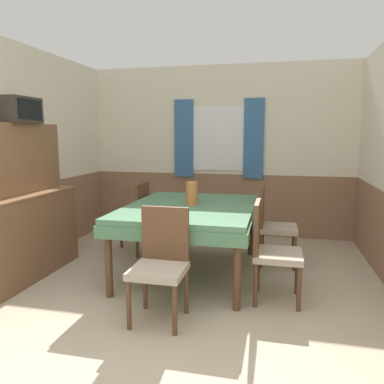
{
  "coord_description": "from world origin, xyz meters",
  "views": [
    {
      "loc": [
        0.9,
        -1.94,
        1.55
      ],
      "look_at": [
        -0.02,
        2.03,
        0.93
      ],
      "focal_mm": 35.0,
      "sensor_mm": 36.0,
      "label": 1
    }
  ],
  "objects": [
    {
      "name": "chair_left_far",
      "position": [
        -0.93,
        2.55,
        0.51
      ],
      "size": [
        0.44,
        0.44,
        0.94
      ],
      "rotation": [
        0.0,
        0.0,
        1.57
      ],
      "color": "brown",
      "rests_on": "ground_plane"
    },
    {
      "name": "wall_back",
      "position": [
        -0.0,
        3.84,
        1.31
      ],
      "size": [
        4.44,
        0.09,
        2.6
      ],
      "color": "silver",
      "rests_on": "ground_plane"
    },
    {
      "name": "dining_table",
      "position": [
        -0.04,
        2.03,
        0.68
      ],
      "size": [
        1.42,
        1.8,
        0.78
      ],
      "color": "#4C7A56",
      "rests_on": "ground_plane"
    },
    {
      "name": "tv",
      "position": [
        -1.79,
        1.57,
        1.81
      ],
      "size": [
        0.29,
        0.46,
        0.27
      ],
      "color": "#2D2823",
      "rests_on": "sideboard"
    },
    {
      "name": "vase",
      "position": [
        -0.03,
        2.09,
        0.91
      ],
      "size": [
        0.14,
        0.14,
        0.26
      ],
      "color": "#B26B38",
      "rests_on": "dining_table"
    },
    {
      "name": "chair_right_far",
      "position": [
        0.86,
        2.55,
        0.51
      ],
      "size": [
        0.44,
        0.44,
        0.94
      ],
      "rotation": [
        0.0,
        0.0,
        4.71
      ],
      "color": "brown",
      "rests_on": "ground_plane"
    },
    {
      "name": "sideboard",
      "position": [
        -1.79,
        1.44,
        0.71
      ],
      "size": [
        0.46,
        1.58,
        1.68
      ],
      "color": "brown",
      "rests_on": "ground_plane"
    },
    {
      "name": "chair_head_near",
      "position": [
        -0.04,
        0.95,
        0.51
      ],
      "size": [
        0.44,
        0.44,
        0.94
      ],
      "rotation": [
        0.0,
        0.0,
        3.14
      ],
      "color": "brown",
      "rests_on": "ground_plane"
    },
    {
      "name": "wall_left",
      "position": [
        -2.04,
        1.91,
        1.3
      ],
      "size": [
        0.05,
        4.21,
        2.6
      ],
      "color": "silver",
      "rests_on": "ground_plane"
    },
    {
      "name": "chair_right_near",
      "position": [
        0.86,
        1.52,
        0.51
      ],
      "size": [
        0.44,
        0.44,
        0.94
      ],
      "rotation": [
        0.0,
        0.0,
        4.71
      ],
      "color": "brown",
      "rests_on": "ground_plane"
    }
  ]
}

